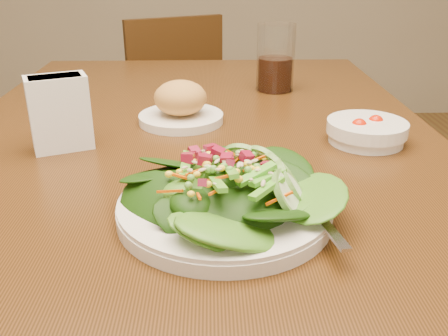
# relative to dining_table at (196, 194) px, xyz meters

# --- Properties ---
(dining_table) EXTENTS (0.90, 1.40, 0.75)m
(dining_table) POSITION_rel_dining_table_xyz_m (0.00, 0.00, 0.00)
(dining_table) COLOR #4D2A11
(dining_table) RESTS_ON ground_plane
(chair_far) EXTENTS (0.51, 0.51, 0.84)m
(chair_far) POSITION_rel_dining_table_xyz_m (-0.15, 1.12, -0.21)
(chair_far) COLOR black
(chair_far) RESTS_ON ground_plane
(salad_plate) EXTENTS (0.28, 0.27, 0.08)m
(salad_plate) POSITION_rel_dining_table_xyz_m (0.05, -0.26, 0.13)
(salad_plate) COLOR white
(salad_plate) RESTS_ON dining_table
(bread_plate) EXTENTS (0.16, 0.16, 0.08)m
(bread_plate) POSITION_rel_dining_table_xyz_m (-0.03, 0.11, 0.13)
(bread_plate) COLOR white
(bread_plate) RESTS_ON dining_table
(tomato_bowl) EXTENTS (0.14, 0.14, 0.05)m
(tomato_bowl) POSITION_rel_dining_table_xyz_m (0.30, -0.01, 0.12)
(tomato_bowl) COLOR white
(tomato_bowl) RESTS_ON dining_table
(drinking_glass) EXTENTS (0.09, 0.09, 0.15)m
(drinking_glass) POSITION_rel_dining_table_xyz_m (0.18, 0.35, 0.17)
(drinking_glass) COLOR silver
(drinking_glass) RESTS_ON dining_table
(napkin_holder) EXTENTS (0.11, 0.09, 0.12)m
(napkin_holder) POSITION_rel_dining_table_xyz_m (-0.22, -0.02, 0.17)
(napkin_holder) COLOR white
(napkin_holder) RESTS_ON dining_table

